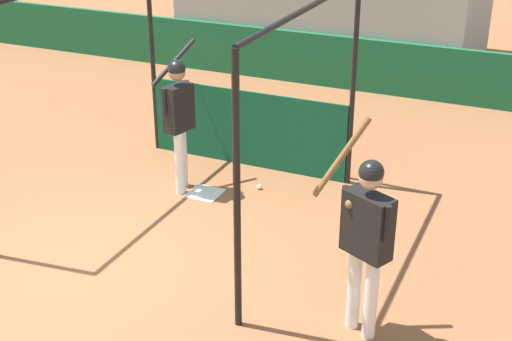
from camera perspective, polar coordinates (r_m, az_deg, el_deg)
name	(u,v)px	position (r m, az deg, el deg)	size (l,w,h in m)	color
ground_plane	(73,265)	(8.44, -14.42, -7.30)	(60.00, 60.00, 0.00)	#935B38
outfield_wall	(305,58)	(14.23, 3.93, 8.97)	(24.00, 0.12, 1.02)	#196038
batting_cage	(223,99)	(9.55, -2.63, 5.72)	(3.18, 3.64, 2.85)	black
home_plate	(205,193)	(9.77, -4.12, -1.83)	(0.44, 0.44, 0.02)	white
player_batter	(179,113)	(9.50, -6.20, 4.61)	(0.56, 0.89, 1.97)	white
player_waiting	(366,231)	(6.65, 8.80, -4.80)	(0.83, 0.57, 2.12)	white
baseball	(259,187)	(9.86, 0.27, -1.31)	(0.07, 0.07, 0.07)	white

